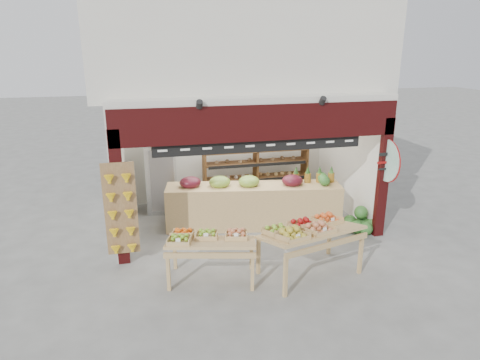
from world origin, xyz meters
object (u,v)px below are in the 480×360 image
object	(u,v)px
display_table_right	(307,230)
watermelon_pile	(359,223)
back_shelving	(256,163)
display_table_left	(206,240)
mid_counter	(253,204)
refrigerator	(161,178)
cardboard_stack	(186,208)

from	to	relation	value
display_table_right	watermelon_pile	bearing A→B (deg)	38.38
back_shelving	display_table_left	size ratio (longest dim) A/B	1.62
mid_counter	watermelon_pile	xyz separation A→B (m)	(2.30, -0.84, -0.35)
refrigerator	cardboard_stack	distance (m)	1.01
display_table_left	display_table_right	xyz separation A→B (m)	(1.80, -0.29, 0.12)
back_shelving	display_table_left	world-z (taller)	back_shelving
back_shelving	watermelon_pile	bearing A→B (deg)	-51.88
mid_counter	display_table_left	size ratio (longest dim) A/B	2.37
mid_counter	display_table_right	size ratio (longest dim) A/B	2.06
back_shelving	watermelon_pile	size ratio (longest dim) A/B	3.71
refrigerator	back_shelving	bearing A→B (deg)	9.99
cardboard_stack	display_table_right	size ratio (longest dim) A/B	0.50
cardboard_stack	display_table_right	bearing A→B (deg)	-61.12
watermelon_pile	refrigerator	bearing A→B (deg)	151.62
refrigerator	mid_counter	distance (m)	2.51
cardboard_stack	mid_counter	size ratio (longest dim) A/B	0.25
display_table_right	refrigerator	bearing A→B (deg)	121.50
display_table_left	display_table_right	distance (m)	1.83
back_shelving	refrigerator	distance (m)	2.48
display_table_left	display_table_right	size ratio (longest dim) A/B	0.87
display_table_left	display_table_right	world-z (taller)	display_table_right
display_table_left	back_shelving	bearing A→B (deg)	61.83
back_shelving	cardboard_stack	xyz separation A→B (m)	(-1.93, -0.56, -0.89)
refrigerator	cardboard_stack	bearing A→B (deg)	-35.78
back_shelving	display_table_right	xyz separation A→B (m)	(-0.11, -3.86, -0.25)
watermelon_pile	back_shelving	bearing A→B (deg)	128.12
display_table_left	refrigerator	bearing A→B (deg)	98.86
watermelon_pile	mid_counter	bearing A→B (deg)	160.02
refrigerator	display_table_left	bearing A→B (deg)	-71.32
back_shelving	display_table_right	size ratio (longest dim) A/B	1.41
mid_counter	watermelon_pile	bearing A→B (deg)	-19.98
mid_counter	cardboard_stack	bearing A→B (deg)	147.33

